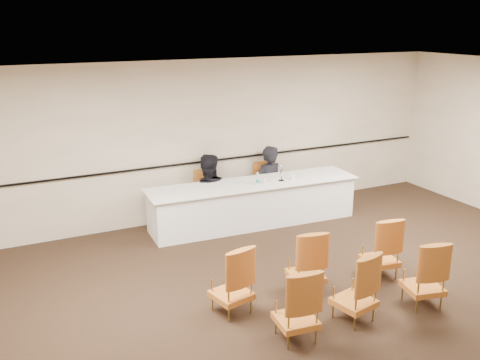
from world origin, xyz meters
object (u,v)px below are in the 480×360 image
panelist_main (268,190)px  panelist_second_chair (207,195)px  panel_table (254,203)px  aud_chair_back_left (296,303)px  aud_chair_front_mid (306,261)px  aud_chair_front_right (381,246)px  microphone (281,174)px  drinking_glass (265,180)px  water_bottle (258,178)px  aud_chair_back_mid (355,286)px  aud_chair_front_left (231,279)px  aud_chair_back_right (424,272)px  panelist_second (207,199)px  coffee_cup (293,176)px  panelist_main_chair (268,187)px

panelist_main → panelist_second_chair: (-1.28, 0.07, 0.06)m
panelist_main → panelist_second_chair: size_ratio=1.91×
panel_table → aud_chair_back_left: bearing=-106.8°
aud_chair_front_mid → aud_chair_front_right: size_ratio=1.00×
panelist_main → microphone: 0.86m
panel_table → drinking_glass: drinking_glass is taller
drinking_glass → aud_chair_front_right: (0.52, -2.63, -0.37)m
water_bottle → aud_chair_front_right: water_bottle is taller
water_bottle → aud_chair_front_mid: 2.66m
aud_chair_front_mid → aud_chair_back_mid: same height
panelist_main → aud_chair_front_left: (-2.32, -3.24, 0.06)m
aud_chair_front_right → aud_chair_back_right: size_ratio=1.00×
panel_table → aud_chair_front_right: (0.70, -2.72, 0.08)m
panelist_second → coffee_cup: (1.42, -0.76, 0.47)m
panelist_main_chair → aud_chair_front_right: same height
panel_table → aud_chair_front_right: 2.81m
microphone → aud_chair_back_right: size_ratio=0.29×
panelist_main → panelist_second_chair: bearing=-14.6°
coffee_cup → aud_chair_back_left: aud_chair_back_left is taller
panelist_second_chair → coffee_cup: bearing=-25.2°
panel_table → aud_chair_front_mid: 2.71m
aud_chair_front_right → aud_chair_back_right: (-0.04, -0.91, 0.00)m
coffee_cup → aud_chair_back_mid: bearing=-108.8°
panelist_second_chair → coffee_cup: size_ratio=7.75×
panel_table → aud_chair_back_mid: aud_chair_back_mid is taller
aud_chair_back_left → aud_chair_front_mid: bearing=57.9°
panelist_second → microphone: 1.50m
water_bottle → aud_chair_back_left: 3.75m
panelist_second_chair → coffee_cup: (1.42, -0.76, 0.39)m
panel_table → water_bottle: 0.52m
panel_table → panelist_second: (-0.67, 0.62, -0.01)m
coffee_cup → aud_chair_back_right: aud_chair_back_right is taller
panelist_main → aud_chair_back_left: bearing=53.8°
aud_chair_back_left → aud_chair_back_right: 1.95m
microphone → coffee_cup: (0.24, -0.02, -0.08)m
panelist_second → aud_chair_back_left: (-0.62, -4.20, 0.08)m
microphone → aud_chair_front_right: 2.65m
panelist_second → aud_chair_back_left: 4.25m
coffee_cup → aud_chair_front_mid: (-1.31, -2.51, -0.39)m
coffee_cup → aud_chair_front_mid: aud_chair_front_mid is taller
panelist_main_chair → aud_chair_front_mid: bearing=-106.9°
panelist_main_chair → aud_chair_front_left: size_ratio=1.00×
panelist_second_chair → aud_chair_back_left: same height
microphone → aud_chair_front_left: size_ratio=0.29×
panel_table → drinking_glass: (0.18, -0.09, 0.45)m
panelist_main → panelist_second: size_ratio=1.03×
panelist_second_chair → aud_chair_front_left: same height
panelist_main → microphone: size_ratio=6.54×
panelist_second → drinking_glass: 1.20m
water_bottle → aud_chair_back_mid: (-0.43, -3.44, -0.44)m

